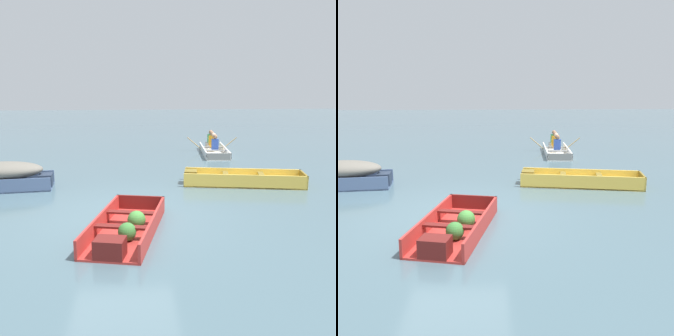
% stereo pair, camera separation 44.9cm
% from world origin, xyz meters
% --- Properties ---
extents(ground_plane, '(80.00, 80.00, 0.00)m').
position_xyz_m(ground_plane, '(0.00, 0.00, 0.00)').
color(ground_plane, '#47606B').
extents(dinghy_red_foreground, '(1.68, 2.87, 0.40)m').
position_xyz_m(dinghy_red_foreground, '(0.13, -1.11, 0.14)').
color(dinghy_red_foreground, '#AD2D28').
rests_on(dinghy_red_foreground, ground).
extents(skiff_yellow_near_moored, '(3.54, 1.56, 0.40)m').
position_xyz_m(skiff_yellow_near_moored, '(3.32, 2.42, 0.14)').
color(skiff_yellow_near_moored, '#E5BC47').
rests_on(skiff_yellow_near_moored, ground).
extents(skiff_slate_blue_mid_moored, '(2.67, 1.25, 0.78)m').
position_xyz_m(skiff_slate_blue_mid_moored, '(-3.27, 2.55, 0.44)').
color(skiff_slate_blue_mid_moored, '#475B7F').
rests_on(skiff_slate_blue_mid_moored, ground).
extents(rowboat_white_with_crew, '(2.21, 3.15, 0.88)m').
position_xyz_m(rowboat_white_with_crew, '(3.74, 7.76, 0.22)').
color(rowboat_white_with_crew, white).
rests_on(rowboat_white_with_crew, ground).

